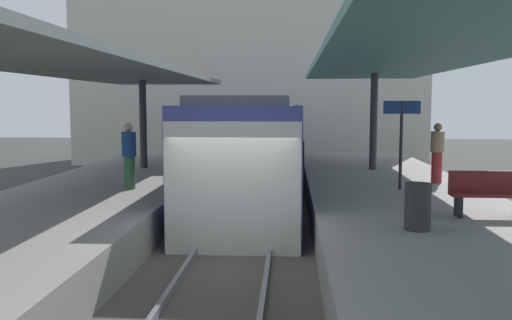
# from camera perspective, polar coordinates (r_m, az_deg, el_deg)

# --- Properties ---
(ground_plane) EXTENTS (80.00, 80.00, 0.00)m
(ground_plane) POSITION_cam_1_polar(r_m,az_deg,el_deg) (11.00, -2.41, -10.75)
(ground_plane) COLOR #383835
(platform_left) EXTENTS (4.40, 28.00, 1.00)m
(platform_left) POSITION_cam_1_polar(r_m,az_deg,el_deg) (11.88, -21.14, -7.41)
(platform_left) COLOR gray
(platform_left) RESTS_ON ground_plane
(platform_right) EXTENTS (4.40, 28.00, 1.00)m
(platform_right) POSITION_cam_1_polar(r_m,az_deg,el_deg) (11.14, 17.61, -8.15)
(platform_right) COLOR gray
(platform_right) RESTS_ON ground_plane
(track_ballast) EXTENTS (3.20, 28.00, 0.20)m
(track_ballast) POSITION_cam_1_polar(r_m,az_deg,el_deg) (10.98, -2.42, -10.25)
(track_ballast) COLOR #4C4742
(track_ballast) RESTS_ON ground_plane
(rail_near_side) EXTENTS (0.08, 28.00, 0.14)m
(rail_near_side) POSITION_cam_1_polar(r_m,az_deg,el_deg) (11.03, -6.19, -9.29)
(rail_near_side) COLOR slate
(rail_near_side) RESTS_ON track_ballast
(rail_far_side) EXTENTS (0.08, 28.00, 0.14)m
(rail_far_side) POSITION_cam_1_polar(r_m,az_deg,el_deg) (10.88, 1.40, -9.46)
(rail_far_side) COLOR slate
(rail_far_side) RESTS_ON track_ballast
(commuter_train) EXTENTS (2.78, 14.53, 3.10)m
(commuter_train) POSITION_cam_1_polar(r_m,az_deg,el_deg) (17.80, -0.01, 1.26)
(commuter_train) COLOR #38428C
(commuter_train) RESTS_ON track_ballast
(canopy_left) EXTENTS (4.18, 21.00, 3.07)m
(canopy_left) POSITION_cam_1_polar(r_m,az_deg,el_deg) (12.89, -19.08, 9.15)
(canopy_left) COLOR #333335
(canopy_left) RESTS_ON platform_left
(canopy_right) EXTENTS (4.18, 21.00, 3.29)m
(canopy_right) POSITION_cam_1_polar(r_m,az_deg,el_deg) (12.23, 16.54, 10.41)
(canopy_right) COLOR #333335
(canopy_right) RESTS_ON platform_right
(platform_bench) EXTENTS (1.40, 0.41, 0.86)m
(platform_bench) POSITION_cam_1_polar(r_m,az_deg,el_deg) (11.38, 22.71, -3.09)
(platform_bench) COLOR black
(platform_bench) RESTS_ON platform_right
(platform_sign) EXTENTS (0.90, 0.08, 2.21)m
(platform_sign) POSITION_cam_1_polar(r_m,az_deg,el_deg) (14.15, 14.74, 3.54)
(platform_sign) COLOR #262628
(platform_sign) RESTS_ON platform_right
(litter_bin) EXTENTS (0.44, 0.44, 0.80)m
(litter_bin) POSITION_cam_1_polar(r_m,az_deg,el_deg) (9.80, 16.30, -4.63)
(litter_bin) COLOR #2D2D30
(litter_bin) RESTS_ON platform_right
(passenger_near_bench) EXTENTS (0.36, 0.36, 1.62)m
(passenger_near_bench) POSITION_cam_1_polar(r_m,az_deg,el_deg) (15.74, 18.14, 0.78)
(passenger_near_bench) COLOR maroon
(passenger_near_bench) RESTS_ON platform_right
(passenger_mid_platform) EXTENTS (0.36, 0.36, 1.66)m
(passenger_mid_platform) POSITION_cam_1_polar(r_m,az_deg,el_deg) (14.23, -12.93, 0.51)
(passenger_mid_platform) COLOR #386B3D
(passenger_mid_platform) RESTS_ON platform_left
(station_building_backdrop) EXTENTS (18.00, 6.00, 11.00)m
(station_building_backdrop) POSITION_cam_1_polar(r_m,az_deg,el_deg) (30.66, -0.51, 10.22)
(station_building_backdrop) COLOR beige
(station_building_backdrop) RESTS_ON ground_plane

